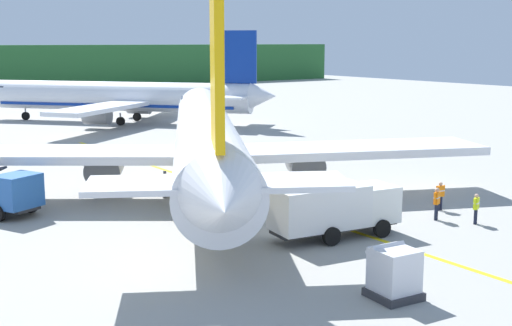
{
  "coord_description": "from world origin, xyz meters",
  "views": [
    {
      "loc": [
        -8.89,
        -12.36,
        9.48
      ],
      "look_at": [
        13.86,
        19.8,
        2.4
      ],
      "focal_mm": 47.6,
      "sensor_mm": 36.0,
      "label": 1
    }
  ],
  "objects": [
    {
      "name": "airliner_foreground",
      "position": [
        12.95,
        23.97,
        3.39
      ],
      "size": [
        32.13,
        37.92,
        11.9
      ],
      "color": "white",
      "rests_on": "ground"
    },
    {
      "name": "airliner_mid_apron",
      "position": [
        24.2,
        61.71,
        3.04
      ],
      "size": [
        27.44,
        30.19,
        10.68
      ],
      "color": "silver",
      "rests_on": "ground"
    },
    {
      "name": "service_truck_baggage",
      "position": [
        0.8,
        25.46,
        1.17
      ],
      "size": [
        4.62,
        6.81,
        2.69
      ],
      "color": "#2659A5",
      "rests_on": "ground"
    },
    {
      "name": "service_truck_catering",
      "position": [
        12.79,
        11.66,
        1.5
      ],
      "size": [
        6.73,
        3.13,
        2.64
      ],
      "color": "white",
      "rests_on": "ground"
    },
    {
      "name": "cargo_container_near",
      "position": [
        9.25,
        4.38,
        0.96
      ],
      "size": [
        1.85,
        1.85,
        2.03
      ],
      "color": "#333338",
      "rests_on": "ground"
    },
    {
      "name": "crew_marshaller",
      "position": [
        19.46,
        10.93,
        1.05
      ],
      "size": [
        0.6,
        0.37,
        1.78
      ],
      "color": "#191E33",
      "rests_on": "ground"
    },
    {
      "name": "crew_loader_left",
      "position": [
        21.3,
        12.22,
        0.97
      ],
      "size": [
        0.62,
        0.31,
        1.65
      ],
      "color": "#191E33",
      "rests_on": "ground"
    },
    {
      "name": "crew_loader_right",
      "position": [
        20.52,
        9.2,
        0.96
      ],
      "size": [
        0.59,
        0.39,
        1.63
      ],
      "color": "#191E33",
      "rests_on": "ground"
    },
    {
      "name": "apron_guide_line",
      "position": [
        14.3,
        19.46,
        0.01
      ],
      "size": [
        0.3,
        60.0,
        0.01
      ],
      "primitive_type": "cube",
      "color": "yellow",
      "rests_on": "ground"
    }
  ]
}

